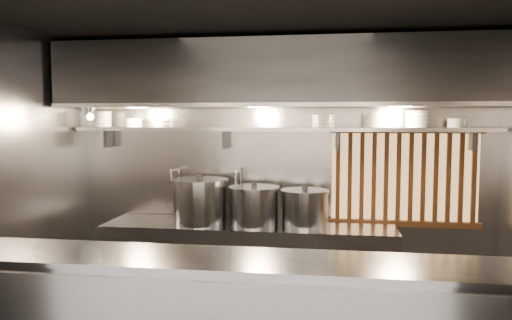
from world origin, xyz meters
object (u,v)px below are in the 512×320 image
(pendant_bulb, at_px, (269,122))
(stock_pot_right, at_px, (305,208))
(heat_lamp, at_px, (89,111))
(stock_pot_mid, at_px, (254,206))
(stock_pot_left, at_px, (200,201))

(pendant_bulb, distance_m, stock_pot_right, 0.96)
(heat_lamp, height_order, stock_pot_mid, heat_lamp)
(stock_pot_mid, xyz_separation_m, stock_pot_right, (0.52, 0.03, -0.01))
(pendant_bulb, xyz_separation_m, stock_pot_mid, (-0.14, -0.11, -0.86))
(pendant_bulb, bearing_deg, stock_pot_right, -12.40)
(heat_lamp, bearing_deg, pendant_bulb, 11.00)
(pendant_bulb, distance_m, stock_pot_mid, 0.88)
(heat_lamp, relative_size, stock_pot_mid, 0.66)
(stock_pot_left, xyz_separation_m, stock_pot_right, (1.09, 0.03, -0.05))
(pendant_bulb, bearing_deg, heat_lamp, -169.00)
(heat_lamp, xyz_separation_m, stock_pot_right, (2.18, 0.27, -0.98))
(stock_pot_mid, bearing_deg, heat_lamp, -171.92)
(stock_pot_mid, height_order, stock_pot_right, stock_pot_mid)
(stock_pot_left, bearing_deg, stock_pot_mid, 0.31)
(heat_lamp, xyz_separation_m, stock_pot_mid, (1.66, 0.24, -0.97))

